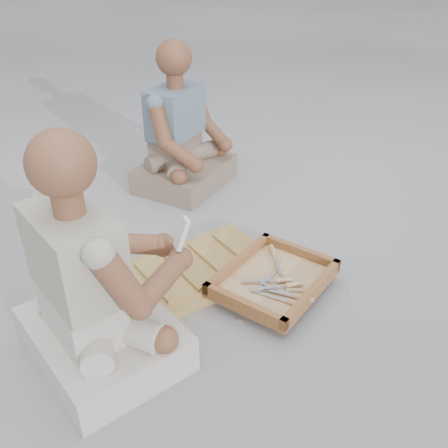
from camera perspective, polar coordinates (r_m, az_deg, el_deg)
ground at (r=2.19m, az=1.03°, el=-8.13°), size 60.00×60.00×0.00m
carved_panel at (r=2.31m, az=-2.78°, el=-5.12°), size 0.66×0.44×0.04m
tool_tray at (r=2.18m, az=5.68°, el=-6.36°), size 0.60×0.54×0.06m
chisel_0 at (r=2.06m, az=7.45°, el=-8.82°), size 0.12×0.20×0.02m
chisel_1 at (r=2.15m, az=6.31°, el=-6.42°), size 0.19×0.14×0.02m
chisel_2 at (r=2.12m, az=7.44°, el=-7.55°), size 0.19×0.14×0.02m
chisel_3 at (r=2.24m, az=6.23°, el=-5.12°), size 0.21×0.10×0.02m
chisel_4 at (r=2.12m, az=7.47°, el=-6.95°), size 0.21×0.11×0.02m
chisel_5 at (r=2.08m, az=8.17°, el=-8.16°), size 0.10×0.21×0.02m
chisel_6 at (r=2.31m, az=5.71°, el=-3.31°), size 0.12×0.20×0.02m
chisel_7 at (r=2.08m, az=8.68°, el=-8.27°), size 0.14×0.19×0.02m
wood_chip_0 at (r=2.35m, az=4.16°, el=-5.13°), size 0.02×0.02×0.00m
wood_chip_1 at (r=2.33m, az=6.93°, el=-5.64°), size 0.02×0.02×0.00m
wood_chip_2 at (r=2.28m, az=14.30°, el=-7.44°), size 0.02×0.02×0.00m
wood_chip_3 at (r=2.35m, az=-6.02°, el=-5.10°), size 0.02×0.02×0.00m
wood_chip_4 at (r=2.14m, az=4.69°, el=-9.35°), size 0.02×0.02×0.00m
wood_chip_5 at (r=2.36m, az=12.75°, el=-5.77°), size 0.02×0.02×0.00m
wood_chip_6 at (r=2.40m, az=12.23°, el=-4.95°), size 0.02×0.02×0.00m
wood_chip_7 at (r=2.07m, az=1.81°, el=-11.00°), size 0.02×0.02×0.00m
craftsman at (r=1.79m, az=-14.58°, el=-7.30°), size 0.61×0.61×0.89m
companion at (r=3.00m, az=-4.88°, el=9.50°), size 0.69×0.64×0.86m
mobile_phone at (r=1.79m, az=-4.86°, el=-1.08°), size 0.07×0.06×0.12m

